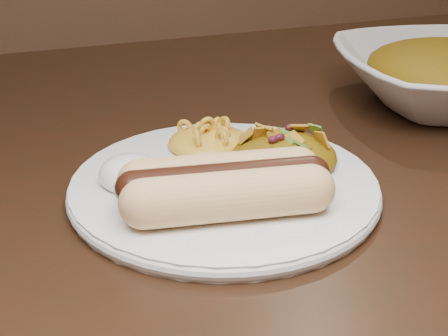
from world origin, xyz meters
name	(u,v)px	position (x,y,z in m)	size (l,w,h in m)	color
table	(84,277)	(0.00, 0.00, 0.66)	(1.60, 0.90, 0.75)	black
plate	(224,186)	(0.11, -0.06, 0.76)	(0.25, 0.25, 0.01)	white
hotdog	(225,185)	(0.10, -0.10, 0.78)	(0.13, 0.09, 0.04)	#FAC896
mac_and_cheese	(209,132)	(0.12, 0.01, 0.78)	(0.07, 0.07, 0.03)	#FEA935
sour_cream	(129,166)	(0.04, -0.04, 0.78)	(0.05, 0.05, 0.03)	white
taco_salad	(284,147)	(0.17, -0.05, 0.78)	(0.09, 0.09, 0.04)	#AA3103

